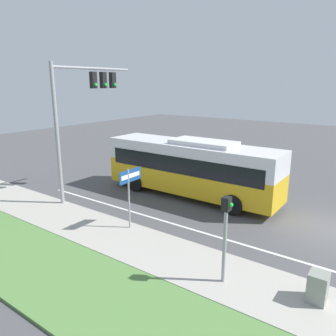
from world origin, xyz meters
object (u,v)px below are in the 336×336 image
signal_gantry (82,102)px  street_sign (130,186)px  bus (191,165)px  pedestrian_signal (226,226)px  utility_cabinet (318,287)px

signal_gantry → street_sign: (-1.89, -5.02, -3.32)m
bus → signal_gantry: bearing=125.7°
pedestrian_signal → street_sign: bearing=75.4°
utility_cabinet → street_sign: bearing=85.3°
bus → pedestrian_signal: size_ratio=3.40×
signal_gantry → utility_cabinet: bearing=-101.1°
pedestrian_signal → utility_cabinet: 3.16m
signal_gantry → utility_cabinet: 14.02m
bus → signal_gantry: size_ratio=1.39×
pedestrian_signal → street_sign: pedestrian_signal is taller
pedestrian_signal → street_sign: (1.36, 5.23, -0.03)m
street_sign → pedestrian_signal: bearing=-104.6°
bus → signal_gantry: signal_gantry is taller
bus → utility_cabinet: bearing=-126.6°
signal_gantry → pedestrian_signal: size_ratio=2.45×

